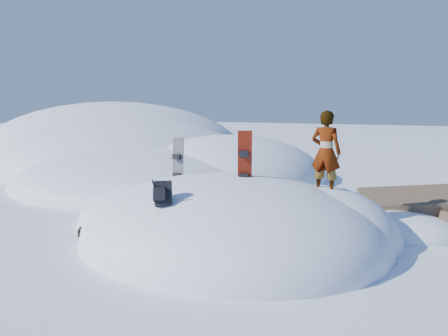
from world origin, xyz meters
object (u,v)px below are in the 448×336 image
at_px(snowboard_dark, 178,168).
at_px(backpack, 163,194).
at_px(person, 326,152).
at_px(snowboard_red, 244,168).

bearing_deg(snowboard_dark, backpack, -66.89).
bearing_deg(person, snowboard_dark, 16.56).
bearing_deg(snowboard_red, snowboard_dark, 150.97).
height_order(snowboard_red, backpack, snowboard_red).
relative_size(snowboard_dark, person, 0.83).
distance_m(snowboard_dark, backpack, 2.20).
bearing_deg(backpack, snowboard_dark, 83.03).
xyz_separation_m(snowboard_dark, backpack, (0.88, -2.01, -0.16)).
height_order(snowboard_dark, backpack, snowboard_dark).
distance_m(snowboard_dark, person, 3.46).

